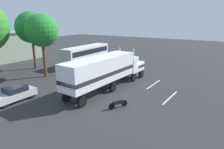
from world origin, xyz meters
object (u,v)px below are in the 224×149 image
Objects in this scene: parked_bus at (86,53)px; tree_center at (42,31)px; parked_car at (14,94)px; semi_truck at (106,69)px; motorcycle at (118,103)px; person_bystander at (90,78)px; tree_right at (31,28)px.

tree_center is (-9.86, -0.06, 4.66)m from parked_bus.
parked_car is (-17.87, -4.51, -1.26)m from parked_bus.
semi_truck is 7.52× the size of motorcycle.
person_bystander is 0.15× the size of parked_bus.
tree_right is (-7.38, 5.35, 4.86)m from parked_bus.
motorcycle is (4.12, -10.13, -0.33)m from parked_car.
motorcycle is 16.34m from tree_center.
semi_truck is 3.20× the size of parked_car.
parked_bus is at bearing -35.94° from tree_right.
tree_center is 0.95× the size of tree_right.
motorcycle is 0.21× the size of tree_center.
tree_center reaches higher than motorcycle.
person_bystander is at bearing 56.84° from motorcycle.
tree_center is at bearing 29.08° from parked_car.
person_bystander reaches higher than motorcycle.
person_bystander is at bearing -139.80° from parked_bus.
semi_truck is 8.78× the size of person_bystander.
tree_center is at bearing -114.61° from tree_right.
person_bystander is at bearing -86.10° from tree_center.
semi_truck is 1.50× the size of tree_right.
tree_right is (1.95, 13.23, 6.03)m from person_bystander.
parked_car is at bearing -165.83° from parked_bus.
parked_bus is 10.91m from tree_center.
parked_car is 2.35× the size of motorcycle.
tree_center is at bearing 93.90° from person_bystander.
motorcycle is at bearing -123.16° from person_bystander.
person_bystander is 9.77m from tree_center.
semi_truck is 16.92m from tree_right.
tree_center is (-0.53, 7.83, 5.83)m from person_bystander.
parked_car is 0.47× the size of tree_right.
tree_right reaches higher than tree_center.
tree_right reaches higher than motorcycle.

